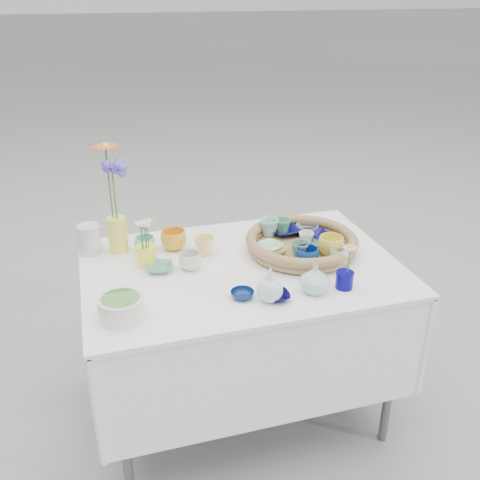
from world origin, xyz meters
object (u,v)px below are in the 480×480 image
object	(u,v)px
bud_vase_seafoam	(315,278)
tall_vase_yellow	(118,235)
wicker_tray	(301,243)
display_table	(241,410)

from	to	relation	value
bud_vase_seafoam	tall_vase_yellow	bearing A→B (deg)	140.38
wicker_tray	bud_vase_seafoam	world-z (taller)	bud_vase_seafoam
display_table	tall_vase_yellow	xyz separation A→B (m)	(-0.46, 0.27, 0.84)
wicker_tray	tall_vase_yellow	xyz separation A→B (m)	(-0.74, 0.22, 0.04)
display_table	bud_vase_seafoam	distance (m)	0.89
display_table	wicker_tray	bearing A→B (deg)	10.12
wicker_tray	tall_vase_yellow	world-z (taller)	tall_vase_yellow
display_table	wicker_tray	distance (m)	0.85
wicker_tray	display_table	bearing A→B (deg)	-169.88
wicker_tray	bud_vase_seafoam	xyz separation A→B (m)	(-0.08, -0.32, 0.02)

